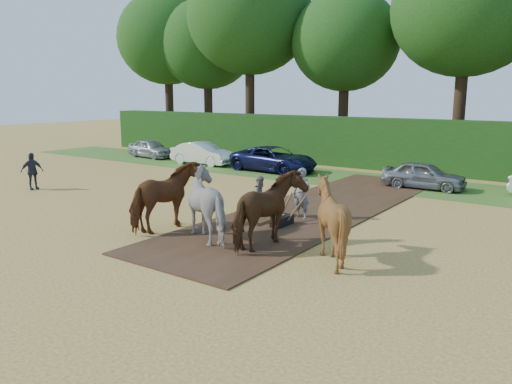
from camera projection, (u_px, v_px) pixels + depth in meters
The scene contains 9 objects.
ground at pixel (160, 246), 14.75m from camera, with size 120.00×120.00×0.00m, color gold.
earth_strip at pixel (318, 208), 19.49m from camera, with size 4.50×17.00×0.05m, color #472D1C.
grass_verge at pixel (357, 180), 25.93m from camera, with size 50.00×5.00×0.03m, color #38601E.
hedgerow at pixel (390, 144), 29.24m from camera, with size 46.00×1.60×3.00m, color #14380F.
spectator_near at pixel (261, 197), 18.05m from camera, with size 0.75×0.58×1.54m, color gray.
spectator_far at pixel (32, 171), 23.27m from camera, with size 1.01×0.42×1.73m, color #292A36.
plough_team at pixel (243, 207), 14.89m from camera, with size 7.23×5.35×2.23m.
parked_cars at pixel (376, 168), 25.33m from camera, with size 35.44×3.42×1.46m.
treeline at pixel (389, 20), 31.29m from camera, with size 48.70×10.60×14.21m.
Camera 1 is at (10.51, -9.88, 4.46)m, focal length 35.00 mm.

